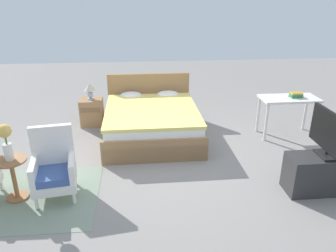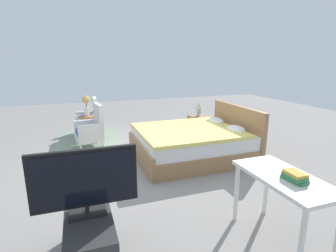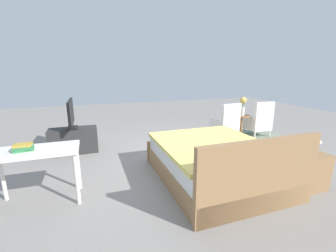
{
  "view_description": "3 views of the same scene",
  "coord_description": "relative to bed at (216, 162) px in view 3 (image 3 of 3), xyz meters",
  "views": [
    {
      "loc": [
        -0.45,
        -4.66,
        2.54
      ],
      "look_at": [
        -0.03,
        -0.04,
        0.62
      ],
      "focal_mm": 35.0,
      "sensor_mm": 36.0,
      "label": 1
    },
    {
      "loc": [
        4.13,
        -1.05,
        1.84
      ],
      "look_at": [
        0.21,
        0.33,
        0.79
      ],
      "focal_mm": 28.0,
      "sensor_mm": 36.0,
      "label": 2
    },
    {
      "loc": [
        1.56,
        3.89,
        1.72
      ],
      "look_at": [
        0.23,
        0.03,
        0.69
      ],
      "focal_mm": 24.0,
      "sensor_mm": 36.0,
      "label": 3
    }
  ],
  "objects": [
    {
      "name": "ground_plane",
      "position": [
        0.24,
        -1.01,
        -0.3
      ],
      "size": [
        16.0,
        16.0,
        0.0
      ],
      "primitive_type": "plane",
      "color": "gray"
    },
    {
      "name": "floor_rug",
      "position": [
        -1.86,
        -1.87,
        -0.29
      ],
      "size": [
        2.1,
        1.5,
        0.01
      ],
      "color": "gray",
      "rests_on": "ground_plane"
    },
    {
      "name": "bed",
      "position": [
        0.0,
        0.0,
        0.0
      ],
      "size": [
        1.71,
        2.1,
        0.96
      ],
      "color": "#997047",
      "rests_on": "ground_plane"
    },
    {
      "name": "armchair_by_window_left",
      "position": [
        -2.37,
        -1.81,
        0.08
      ],
      "size": [
        0.56,
        0.56,
        0.92
      ],
      "color": "white",
      "rests_on": "floor_rug"
    },
    {
      "name": "armchair_by_window_right",
      "position": [
        -1.36,
        -1.81,
        0.08
      ],
      "size": [
        0.61,
        0.61,
        0.92
      ],
      "color": "white",
      "rests_on": "floor_rug"
    },
    {
      "name": "side_table",
      "position": [
        -1.86,
        -1.86,
        0.06
      ],
      "size": [
        0.4,
        0.4,
        0.57
      ],
      "color": "#936038",
      "rests_on": "ground_plane"
    },
    {
      "name": "flower_vase",
      "position": [
        -1.86,
        -1.86,
        0.57
      ],
      "size": [
        0.17,
        0.17,
        0.48
      ],
      "color": "silver",
      "rests_on": "side_table"
    },
    {
      "name": "nightstand",
      "position": [
        -1.18,
        0.66,
        -0.03
      ],
      "size": [
        0.44,
        0.41,
        0.54
      ],
      "color": "#997047",
      "rests_on": "ground_plane"
    },
    {
      "name": "table_lamp",
      "position": [
        -1.18,
        0.66,
        0.46
      ],
      "size": [
        0.22,
        0.22,
        0.33
      ],
      "color": "#9EADC6",
      "rests_on": "nightstand"
    },
    {
      "name": "tv_stand",
      "position": [
        2.2,
        -2.05,
        -0.03
      ],
      "size": [
        0.96,
        0.4,
        0.53
      ],
      "color": "#2D2D2D",
      "rests_on": "ground_plane"
    },
    {
      "name": "tv_flatscreen",
      "position": [
        2.21,
        -2.05,
        0.54
      ],
      "size": [
        0.2,
        0.89,
        0.6
      ],
      "color": "black",
      "rests_on": "tv_stand"
    },
    {
      "name": "vanity_desk",
      "position": [
        2.52,
        -0.2,
        0.33
      ],
      "size": [
        1.04,
        0.52,
        0.74
      ],
      "color": "silver",
      "rests_on": "ground_plane"
    },
    {
      "name": "book_stack",
      "position": [
        2.64,
        -0.2,
        0.48
      ],
      "size": [
        0.25,
        0.16,
        0.09
      ],
      "color": "#337A47",
      "rests_on": "vanity_desk"
    }
  ]
}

